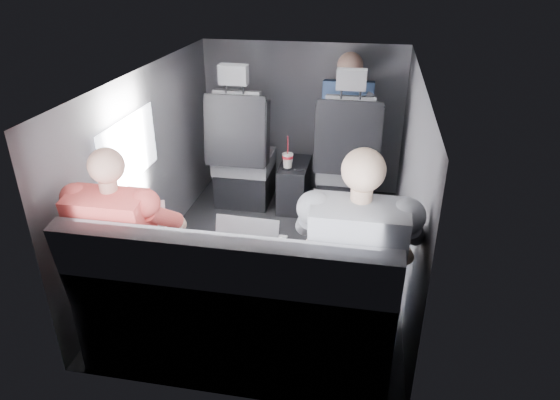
% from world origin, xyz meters
% --- Properties ---
extents(floor, '(2.60, 2.60, 0.00)m').
position_xyz_m(floor, '(0.00, 0.00, 0.00)').
color(floor, black).
rests_on(floor, ground).
extents(ceiling, '(2.60, 2.60, 0.00)m').
position_xyz_m(ceiling, '(0.00, 0.00, 1.35)').
color(ceiling, '#B2B2AD').
rests_on(ceiling, panel_back).
extents(panel_left, '(0.02, 2.60, 1.35)m').
position_xyz_m(panel_left, '(-0.90, 0.00, 0.68)').
color(panel_left, '#56565B').
rests_on(panel_left, floor).
extents(panel_right, '(0.02, 2.60, 1.35)m').
position_xyz_m(panel_right, '(0.90, 0.00, 0.68)').
color(panel_right, '#56565B').
rests_on(panel_right, floor).
extents(panel_front, '(1.80, 0.02, 1.35)m').
position_xyz_m(panel_front, '(0.00, 1.30, 0.68)').
color(panel_front, '#56565B').
rests_on(panel_front, floor).
extents(panel_back, '(1.80, 0.02, 1.35)m').
position_xyz_m(panel_back, '(0.00, -1.30, 0.68)').
color(panel_back, '#56565B').
rests_on(panel_back, floor).
extents(side_window, '(0.02, 0.75, 0.42)m').
position_xyz_m(side_window, '(-0.88, -0.30, 0.90)').
color(side_window, white).
rests_on(side_window, panel_left).
extents(seatbelt, '(0.35, 0.11, 0.59)m').
position_xyz_m(seatbelt, '(0.45, 0.67, 0.80)').
color(seatbelt, black).
rests_on(seatbelt, front_seat_right).
extents(front_seat_left, '(0.52, 0.58, 1.26)m').
position_xyz_m(front_seat_left, '(-0.45, 0.84, 0.40)').
color(front_seat_left, black).
rests_on(front_seat_left, floor).
extents(front_seat_right, '(0.52, 0.58, 1.26)m').
position_xyz_m(front_seat_right, '(0.45, 0.84, 0.40)').
color(front_seat_right, black).
rests_on(front_seat_right, floor).
extents(center_console, '(0.24, 0.48, 0.41)m').
position_xyz_m(center_console, '(0.00, 0.88, 0.20)').
color(center_console, black).
rests_on(center_console, floor).
extents(rear_bench, '(1.60, 0.57, 0.92)m').
position_xyz_m(rear_bench, '(0.00, -1.06, 0.31)').
color(rear_bench, '#56565A').
rests_on(rear_bench, floor).
extents(soda_cup, '(0.09, 0.09, 0.28)m').
position_xyz_m(soda_cup, '(-0.04, 0.77, 0.47)').
color(soda_cup, white).
rests_on(soda_cup, center_console).
extents(laptop_white, '(0.38, 0.39, 0.25)m').
position_xyz_m(laptop_white, '(-0.60, -0.78, 0.63)').
color(laptop_white, white).
rests_on(laptop_white, passenger_rear_left).
extents(laptop_silver, '(0.34, 0.31, 0.24)m').
position_xyz_m(laptop_silver, '(0.03, -0.83, 0.63)').
color(laptop_silver, '#B9BABF').
rests_on(laptop_silver, rear_bench).
extents(laptop_black, '(0.32, 0.30, 0.22)m').
position_xyz_m(laptop_black, '(0.64, -0.81, 0.63)').
color(laptop_black, black).
rests_on(laptop_black, passenger_rear_right).
extents(passenger_rear_left, '(0.49, 0.61, 1.21)m').
position_xyz_m(passenger_rear_left, '(-0.60, -0.97, 0.62)').
color(passenger_rear_left, '#34353A').
rests_on(passenger_rear_left, rear_bench).
extents(passenger_rear_right, '(0.55, 0.66, 1.29)m').
position_xyz_m(passenger_rear_right, '(0.60, -0.97, 0.65)').
color(passenger_rear_right, navy).
rests_on(passenger_rear_right, rear_bench).
extents(passenger_front_right, '(0.42, 0.42, 0.89)m').
position_xyz_m(passenger_front_right, '(0.41, 1.10, 0.76)').
color(passenger_front_right, navy).
rests_on(passenger_front_right, front_seat_right).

